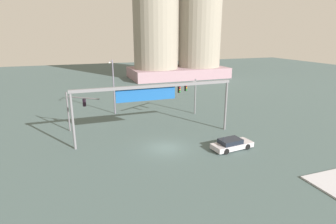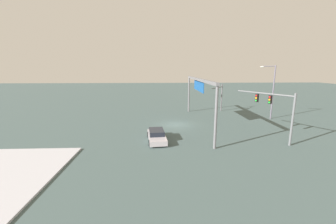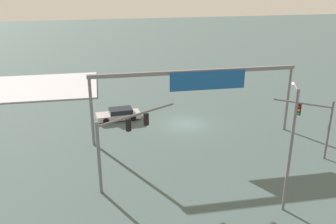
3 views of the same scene
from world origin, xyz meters
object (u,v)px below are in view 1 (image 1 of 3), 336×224
object	(u,v)px
traffic_signal_opposite_side	(188,91)
sedan_car_approaching	(232,144)
traffic_signal_near_corner	(75,106)
streetlamp_curved_arm	(113,84)

from	to	relation	value
traffic_signal_opposite_side	sedan_car_approaching	bearing A→B (deg)	56.94
traffic_signal_opposite_side	sedan_car_approaching	xyz separation A→B (m)	(-0.50, -13.07, -3.41)
traffic_signal_near_corner	traffic_signal_opposite_side	world-z (taller)	traffic_signal_opposite_side
sedan_car_approaching	traffic_signal_opposite_side	bearing A→B (deg)	81.85
streetlamp_curved_arm	sedan_car_approaching	world-z (taller)	streetlamp_curved_arm
traffic_signal_opposite_side	sedan_car_approaching	size ratio (longest dim) A/B	1.27
streetlamp_curved_arm	traffic_signal_opposite_side	bearing A→B (deg)	85.60
streetlamp_curved_arm	traffic_signal_near_corner	bearing A→B (deg)	-19.95
streetlamp_curved_arm	sedan_car_approaching	size ratio (longest dim) A/B	1.76
traffic_signal_opposite_side	sedan_car_approaching	world-z (taller)	traffic_signal_opposite_side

